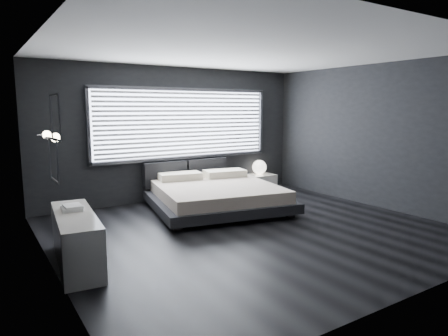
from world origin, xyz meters
TOP-DOWN VIEW (x-y plane):
  - room at (0.00, 0.00)m, footprint 6.04×6.00m
  - window at (0.20, 2.70)m, footprint 4.14×0.09m
  - headboard at (0.18, 2.64)m, footprint 1.96×0.16m
  - sconce_near at (-2.88, 0.05)m, footprint 0.18×0.11m
  - sconce_far at (-2.88, 0.65)m, footprint 0.18×0.11m
  - wall_art_upper at (-2.98, -0.55)m, footprint 0.01×0.48m
  - wall_art_lower at (-2.98, -0.30)m, footprint 0.01×0.48m
  - bed at (0.19, 1.42)m, footprint 2.82×2.74m
  - nightstand at (2.11, 2.50)m, footprint 0.63×0.53m
  - orb_lamp at (2.10, 2.54)m, footprint 0.34×0.34m
  - dresser at (-2.71, 0.05)m, footprint 0.63×1.66m
  - book_stack at (-2.70, 0.27)m, footprint 0.28×0.34m

SIDE VIEW (x-z plane):
  - nightstand at x=2.11m, z-range 0.00..0.36m
  - bed at x=0.19m, z-range -0.02..0.61m
  - dresser at x=-2.71m, z-range 0.00..0.65m
  - orb_lamp at x=2.10m, z-range 0.36..0.71m
  - headboard at x=0.18m, z-range 0.31..0.83m
  - book_stack at x=-2.70m, z-range 0.65..0.71m
  - wall_art_lower at x=-2.98m, z-range 1.14..1.62m
  - room at x=0.00m, z-range 0.00..2.80m
  - sconce_near at x=-2.88m, z-range 1.55..1.66m
  - sconce_far at x=-2.88m, z-range 1.55..1.66m
  - window at x=0.20m, z-range 0.85..2.37m
  - wall_art_upper at x=-2.98m, z-range 1.61..2.09m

